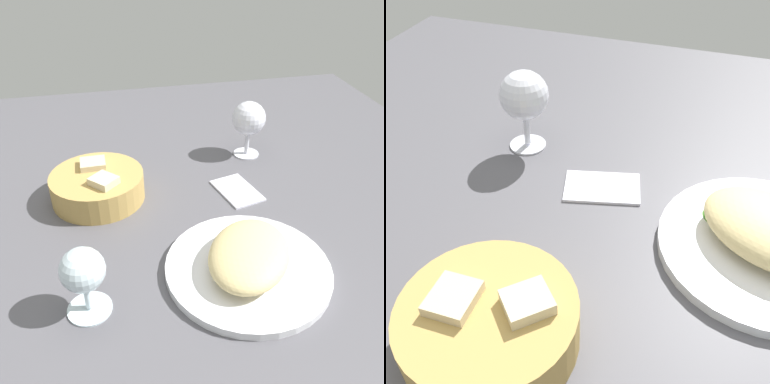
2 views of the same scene
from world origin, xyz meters
TOP-DOWN VIEW (x-y plane):
  - ground_plane at (0.00, 0.00)cm, footprint 140.00×140.00cm
  - plate at (-17.22, -8.90)cm, footprint 26.47×26.47cm
  - omelette at (-17.22, -8.90)cm, footprint 21.24×19.48cm
  - lettuce_garnish at (-11.18, -12.06)cm, footprint 4.15×4.15cm
  - bread_basket at (9.21, 13.52)cm, footprint 18.33×18.33cm
  - wine_glass_near at (20.31, -21.20)cm, footprint 7.69×7.69cm
  - folded_napkin at (5.48, -14.32)cm, footprint 12.37×9.46cm

SIDE VIEW (x-z plane):
  - ground_plane at x=0.00cm, z-range -2.00..0.00cm
  - folded_napkin at x=5.48cm, z-range 0.00..0.80cm
  - plate at x=-17.22cm, z-range 0.00..1.40cm
  - lettuce_garnish at x=-11.18cm, z-range 1.40..2.96cm
  - bread_basket at x=9.21cm, z-range -0.55..6.40cm
  - omelette at x=-17.22cm, z-range 1.40..6.13cm
  - wine_glass_near at x=20.31cm, z-range 2.23..15.29cm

